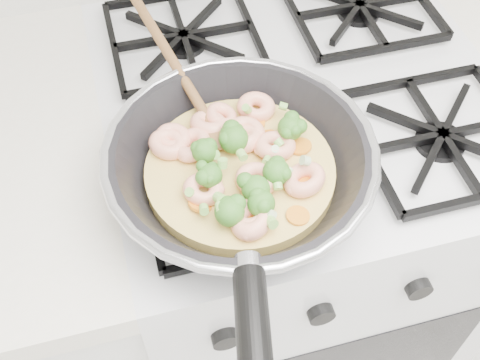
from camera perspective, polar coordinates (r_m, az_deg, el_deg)
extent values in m
cube|color=white|center=(1.27, 4.28, -6.39)|extent=(0.60, 0.60, 0.90)
cube|color=black|center=(0.91, 6.03, 8.96)|extent=(0.56, 0.56, 0.02)
torus|color=silver|center=(0.72, 0.00, 2.68)|extent=(0.34, 0.34, 0.01)
cylinder|color=black|center=(0.59, 1.44, -16.50)|extent=(0.07, 0.18, 0.03)
cylinder|color=#E0C261|center=(0.75, 0.00, 0.78)|extent=(0.24, 0.24, 0.02)
ellipsoid|color=brown|center=(0.76, -1.90, 4.26)|extent=(0.06, 0.07, 0.02)
cylinder|color=brown|center=(0.83, -6.64, 11.54)|extent=(0.08, 0.25, 0.07)
torus|color=#FFB796|center=(0.71, 1.55, 0.06)|extent=(0.08, 0.08, 0.02)
torus|color=#FFB796|center=(0.76, 0.59, 4.57)|extent=(0.07, 0.07, 0.02)
torus|color=#FFB796|center=(0.75, -6.83, 3.40)|extent=(0.07, 0.07, 0.02)
torus|color=#FFB796|center=(0.78, -1.76, 6.03)|extent=(0.06, 0.05, 0.03)
torus|color=#FFB796|center=(0.68, 1.09, -3.73)|extent=(0.08, 0.08, 0.03)
torus|color=#FFB796|center=(0.75, 0.36, 3.92)|extent=(0.07, 0.07, 0.03)
torus|color=#FFB796|center=(0.71, -3.48, -0.92)|extent=(0.06, 0.06, 0.03)
torus|color=#FFB796|center=(0.77, -2.97, 5.28)|extent=(0.08, 0.08, 0.03)
torus|color=#FFB796|center=(0.75, -4.55, 3.35)|extent=(0.08, 0.08, 0.03)
torus|color=#FFB796|center=(0.68, 1.15, -3.30)|extent=(0.06, 0.06, 0.02)
torus|color=#FFB796|center=(0.76, -6.38, 3.97)|extent=(0.07, 0.07, 0.03)
torus|color=#FFB796|center=(0.79, 1.55, 6.94)|extent=(0.07, 0.07, 0.03)
torus|color=#FFB796|center=(0.75, 3.36, 3.25)|extent=(0.06, 0.06, 0.02)
torus|color=#FFB796|center=(0.72, 6.15, 0.04)|extent=(0.08, 0.08, 0.03)
ellipsoid|color=#428029|center=(0.73, -3.40, 2.77)|extent=(0.04, 0.04, 0.03)
ellipsoid|color=#428029|center=(0.68, 2.03, -2.26)|extent=(0.04, 0.04, 0.03)
ellipsoid|color=#428029|center=(0.74, -0.88, 4.25)|extent=(0.04, 0.04, 0.03)
ellipsoid|color=#428029|center=(0.69, 1.52, -0.87)|extent=(0.04, 0.04, 0.03)
ellipsoid|color=#428029|center=(0.75, 4.81, 4.96)|extent=(0.04, 0.04, 0.03)
ellipsoid|color=#428029|center=(0.71, 3.47, 0.77)|extent=(0.04, 0.04, 0.03)
ellipsoid|color=#428029|center=(0.70, -2.88, 0.42)|extent=(0.04, 0.04, 0.03)
ellipsoid|color=#428029|center=(0.67, -1.00, -3.05)|extent=(0.04, 0.04, 0.03)
ellipsoid|color=#428029|center=(0.74, -0.58, 3.92)|extent=(0.05, 0.05, 0.04)
cylinder|color=orange|center=(0.79, -1.48, 5.55)|extent=(0.04, 0.04, 0.01)
cylinder|color=orange|center=(0.76, -2.55, 3.81)|extent=(0.04, 0.04, 0.01)
cylinder|color=orange|center=(0.69, 1.45, -3.62)|extent=(0.03, 0.03, 0.01)
cylinder|color=orange|center=(0.70, 5.53, -3.39)|extent=(0.03, 0.03, 0.01)
cylinder|color=orange|center=(0.72, 6.28, -0.38)|extent=(0.04, 0.05, 0.01)
cylinder|color=orange|center=(0.78, 1.17, 5.44)|extent=(0.04, 0.04, 0.00)
cylinder|color=orange|center=(0.76, -6.72, 3.45)|extent=(0.05, 0.05, 0.01)
cylinder|color=orange|center=(0.76, 5.70, 3.22)|extent=(0.04, 0.04, 0.01)
cylinder|color=orange|center=(0.69, 1.41, -4.31)|extent=(0.03, 0.03, 0.01)
cylinder|color=orange|center=(0.77, 2.39, 4.00)|extent=(0.04, 0.03, 0.01)
cylinder|color=orange|center=(0.70, -3.81, -2.34)|extent=(0.03, 0.03, 0.01)
cylinder|color=#B1CF92|center=(0.70, 0.75, 0.18)|extent=(0.01, 0.01, 0.01)
cylinder|color=#82C34E|center=(0.72, 2.54, 1.88)|extent=(0.01, 0.01, 0.01)
cylinder|color=#82C34E|center=(0.75, -0.65, 5.02)|extent=(0.01, 0.01, 0.01)
cylinder|color=#82C34E|center=(0.70, 3.62, -0.60)|extent=(0.01, 0.01, 0.01)
cylinder|color=#82C34E|center=(0.71, -1.68, 1.61)|extent=(0.01, 0.01, 0.01)
cylinder|color=#B1CF92|center=(0.73, 3.30, 2.91)|extent=(0.01, 0.01, 0.01)
cylinder|color=#B1CF92|center=(0.76, -0.49, 5.17)|extent=(0.01, 0.01, 0.01)
cylinder|color=#82C34E|center=(0.68, -3.45, -2.81)|extent=(0.01, 0.01, 0.01)
cylinder|color=#82C34E|center=(0.73, -2.39, 2.47)|extent=(0.01, 0.01, 0.01)
cylinder|color=#82C34E|center=(0.67, 3.02, -4.06)|extent=(0.01, 0.01, 0.01)
cylinder|color=#82C34E|center=(0.78, 4.15, 7.01)|extent=(0.01, 0.01, 0.01)
cylinder|color=#82C34E|center=(0.70, -4.72, -1.22)|extent=(0.01, 0.01, 0.01)
cylinder|color=#82C34E|center=(0.71, 0.19, 2.39)|extent=(0.01, 0.01, 0.01)
cylinder|color=#82C34E|center=(0.77, 0.65, 6.79)|extent=(0.01, 0.01, 0.01)
cylinder|color=#82C34E|center=(0.68, -1.96, -1.75)|extent=(0.01, 0.01, 0.01)
cylinder|color=#B1CF92|center=(0.71, 6.22, 1.83)|extent=(0.01, 0.01, 0.01)
cylinder|color=#82C34E|center=(0.67, -1.90, -2.65)|extent=(0.01, 0.01, 0.01)
cylinder|color=#82C34E|center=(0.73, 3.74, 3.55)|extent=(0.01, 0.01, 0.01)
cylinder|color=#B1CF92|center=(0.71, 4.57, 0.71)|extent=(0.01, 0.01, 0.01)
cylinder|color=#B1CF92|center=(0.67, 2.83, -3.26)|extent=(0.01, 0.01, 0.01)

